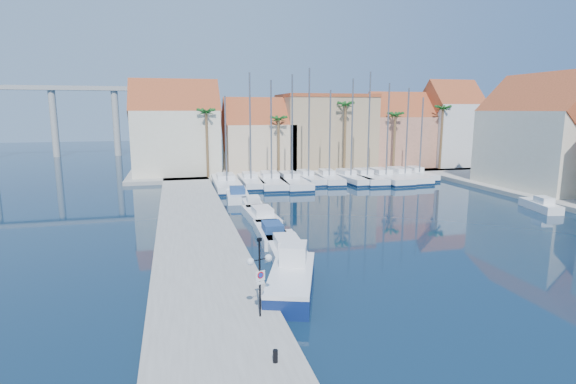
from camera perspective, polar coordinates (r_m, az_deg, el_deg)
name	(u,v)px	position (r m, az deg, el deg)	size (l,w,h in m)	color
ground	(387,298)	(24.57, 12.45, -12.95)	(260.00, 260.00, 0.00)	black
quay_west	(197,235)	(34.86, -11.45, -5.43)	(6.00, 77.00, 0.50)	gray
shore_north	(307,170)	(71.66, 2.40, 2.87)	(54.00, 16.00, 0.50)	gray
lamp_post	(260,265)	(20.03, -3.62, -9.26)	(1.20, 0.63, 3.67)	black
bollard	(275,356)	(17.52, -1.62, -20.11)	(0.19, 0.19, 0.49)	black
fishing_boat	(292,278)	(24.49, 0.47, -10.83)	(4.29, 6.97, 2.32)	#0E1E51
motorboat_west_0	(285,247)	(30.49, -0.34, -7.02)	(2.69, 6.97, 1.40)	white
motorboat_west_1	(271,233)	(33.99, -2.12, -5.19)	(2.24, 6.23, 1.40)	white
motorboat_west_2	(261,216)	(39.38, -3.46, -3.02)	(2.39, 6.87, 1.40)	white
motorboat_west_3	(253,204)	(44.10, -4.52, -1.58)	(2.02, 5.44, 1.40)	white
motorboat_west_4	(237,194)	(49.50, -6.48, -0.29)	(2.81, 7.22, 1.40)	white
motorboat_east_1	(541,205)	(50.14, 29.44, -1.45)	(2.64, 5.26, 1.40)	white
sailboat_0	(226,183)	(56.78, -7.83, 1.10)	(3.33, 11.86, 11.30)	white
sailboat_1	(250,181)	(57.94, -4.79, 1.41)	(2.71, 9.39, 14.17)	white
sailboat_2	(271,181)	(58.05, -2.19, 1.41)	(4.08, 12.04, 13.26)	white
sailboat_3	(291,181)	(57.82, 0.36, 1.39)	(3.21, 11.56, 13.92)	white
sailboat_4	(307,178)	(60.21, 2.46, 1.82)	(2.88, 8.71, 14.89)	white
sailboat_5	(328,178)	(60.85, 5.12, 1.81)	(3.24, 9.45, 12.16)	white
sailboat_6	(349,178)	(61.30, 7.74, 1.83)	(3.32, 9.86, 13.60)	white
sailboat_7	(366,177)	(62.06, 9.83, 1.88)	(3.27, 10.53, 14.49)	white
sailboat_8	(383,177)	(63.01, 12.03, 1.90)	(3.46, 11.61, 13.07)	white
sailboat_9	(403,176)	(64.67, 14.34, 2.01)	(3.13, 11.27, 12.52)	white
sailboat_10	(418,174)	(66.53, 16.13, 2.18)	(2.35, 8.34, 11.33)	white
building_0	(176,132)	(67.12, -14.03, 7.44)	(12.30, 9.00, 13.50)	beige
building_1	(258,139)	(68.32, -3.81, 6.74)	(10.30, 8.00, 11.00)	beige
building_2	(325,131)	(72.05, 4.74, 7.68)	(14.20, 10.20, 11.50)	tan
building_3	(397,133)	(75.93, 13.66, 7.26)	(10.30, 8.00, 12.00)	#B07459
building_4	(449,126)	(79.65, 19.82, 7.87)	(8.30, 8.00, 14.00)	silver
building_6	(544,137)	(61.24, 29.78, 6.12)	(9.00, 14.30, 13.50)	beige
palm_0	(206,114)	(62.20, -10.36, 9.72)	(2.60, 2.60, 10.15)	brown
palm_1	(279,121)	(63.72, -1.21, 9.05)	(2.60, 2.60, 9.15)	brown
palm_2	(346,107)	(66.68, 7.33, 10.65)	(2.60, 2.60, 11.15)	brown
palm_3	(395,117)	(70.02, 13.48, 9.28)	(2.60, 2.60, 9.65)	brown
palm_4	(443,110)	(74.06, 19.08, 9.77)	(2.60, 2.60, 10.65)	brown
viaduct	(25,107)	(105.99, -30.42, 9.33)	(48.00, 2.20, 14.45)	#9E9E99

